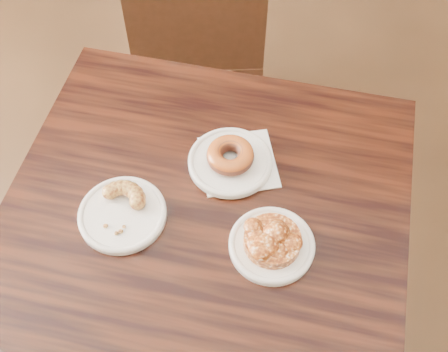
% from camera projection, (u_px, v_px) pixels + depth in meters
% --- Properties ---
extents(cafe_table, '(0.80, 0.80, 0.75)m').
position_uv_depth(cafe_table, '(207.00, 291.00, 1.41)').
color(cafe_table, black).
rests_on(cafe_table, floor).
extents(chair_far, '(0.54, 0.54, 0.90)m').
position_uv_depth(chair_far, '(198.00, 33.00, 1.84)').
color(chair_far, black).
rests_on(chair_far, floor).
extents(napkin, '(0.20, 0.20, 0.00)m').
position_uv_depth(napkin, '(238.00, 162.00, 1.17)').
color(napkin, white).
rests_on(napkin, cafe_table).
extents(plate_donut, '(0.18, 0.18, 0.01)m').
position_uv_depth(plate_donut, '(230.00, 162.00, 1.16)').
color(plate_donut, white).
rests_on(plate_donut, napkin).
extents(plate_cruller, '(0.17, 0.17, 0.01)m').
position_uv_depth(plate_cruller, '(122.00, 215.00, 1.10)').
color(plate_cruller, white).
rests_on(plate_cruller, cafe_table).
extents(plate_fritter, '(0.16, 0.16, 0.01)m').
position_uv_depth(plate_fritter, '(272.00, 245.00, 1.06)').
color(plate_fritter, white).
rests_on(plate_fritter, cafe_table).
extents(glazed_donut, '(0.10, 0.10, 0.03)m').
position_uv_depth(glazed_donut, '(230.00, 155.00, 1.14)').
color(glazed_donut, '#954415').
rests_on(glazed_donut, plate_donut).
extents(apple_fritter, '(0.15, 0.15, 0.04)m').
position_uv_depth(apple_fritter, '(273.00, 239.00, 1.04)').
color(apple_fritter, '#4B1A08').
rests_on(apple_fritter, plate_fritter).
extents(cruller_fragment, '(0.11, 0.11, 0.03)m').
position_uv_depth(cruller_fragment, '(121.00, 209.00, 1.08)').
color(cruller_fragment, '#5D2A12').
rests_on(cruller_fragment, plate_cruller).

